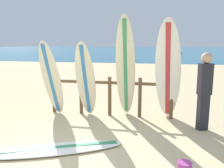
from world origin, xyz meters
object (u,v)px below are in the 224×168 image
at_px(surfboard_rack, 110,92).
at_px(small_boat_offshore, 173,53).
at_px(surfboard_leaning_center_left, 126,70).
at_px(surfboard_leaning_center, 168,73).
at_px(surfboard_leaning_far_left, 52,79).
at_px(surfboard_leaning_left, 86,81).
at_px(surfboard_lying_on_sand, 53,149).
at_px(beachgoer_standing, 204,88).

bearing_deg(surfboard_rack, small_boat_offshore, 84.01).
height_order(surfboard_leaning_center_left, small_boat_offshore, surfboard_leaning_center_left).
relative_size(surfboard_leaning_center_left, surfboard_leaning_center, 1.04).
xyz_separation_m(surfboard_leaning_far_left, surfboard_leaning_center, (2.85, 0.06, 0.23)).
xyz_separation_m(surfboard_leaning_center_left, surfboard_leaning_center, (0.98, -0.03, -0.05)).
distance_m(surfboard_rack, surfboard_leaning_left, 0.72).
relative_size(surfboard_leaning_far_left, surfboard_leaning_center, 0.81).
relative_size(surfboard_leaning_center_left, small_boat_offshore, 0.86).
bearing_deg(small_boat_offshore, surfboard_leaning_left, -96.83).
relative_size(surfboard_leaning_far_left, surfboard_leaning_left, 1.01).
bearing_deg(surfboard_leaning_far_left, surfboard_leaning_left, 1.60).
bearing_deg(surfboard_leaning_center_left, surfboard_lying_on_sand, -117.41).
distance_m(surfboard_leaning_far_left, surfboard_lying_on_sand, 2.24).
bearing_deg(surfboard_leaning_center_left, beachgoer_standing, -10.57).
bearing_deg(surfboard_leaning_center, small_boat_offshore, 86.54).
height_order(surfboard_leaning_center, beachgoer_standing, surfboard_leaning_center).
bearing_deg(surfboard_lying_on_sand, small_boat_offshore, 83.49).
distance_m(surfboard_leaning_left, surfboard_lying_on_sand, 2.08).
bearing_deg(surfboard_leaning_left, surfboard_leaning_center_left, 3.60).
height_order(surfboard_rack, surfboard_leaning_left, surfboard_leaning_left).
relative_size(surfboard_rack, surfboard_lying_on_sand, 1.29).
xyz_separation_m(surfboard_rack, surfboard_leaning_center, (1.43, -0.32, 0.57)).
distance_m(surfboard_leaning_center, beachgoer_standing, 0.86).
height_order(beachgoer_standing, small_boat_offshore, beachgoer_standing).
xyz_separation_m(surfboard_lying_on_sand, beachgoer_standing, (2.74, 1.60, 0.89)).
bearing_deg(small_boat_offshore, surfboard_rack, -95.99).
bearing_deg(small_boat_offshore, surfboard_leaning_center_left, -95.17).
relative_size(surfboard_lying_on_sand, small_boat_offshore, 0.86).
relative_size(surfboard_leaning_center_left, beachgoer_standing, 1.48).
relative_size(surfboard_rack, surfboard_leaning_center, 1.34).
height_order(surfboard_rack, surfboard_leaning_far_left, surfboard_leaning_far_left).
xyz_separation_m(surfboard_rack, surfboard_leaning_center_left, (0.45, -0.29, 0.62)).
xyz_separation_m(surfboard_rack, beachgoer_standing, (2.19, -0.61, 0.30)).
height_order(surfboard_leaning_far_left, surfboard_leaning_center, surfboard_leaning_center).
bearing_deg(beachgoer_standing, surfboard_leaning_far_left, 176.21).
xyz_separation_m(surfboard_lying_on_sand, small_boat_offshore, (3.98, 34.90, 0.22)).
bearing_deg(small_boat_offshore, surfboard_lying_on_sand, -96.51).
bearing_deg(surfboard_leaning_center, surfboard_leaning_left, -179.08).
bearing_deg(beachgoer_standing, surfboard_leaning_left, 174.46).
bearing_deg(surfboard_leaning_center_left, surfboard_rack, 147.08).
bearing_deg(surfboard_leaning_far_left, surfboard_rack, 14.82).
distance_m(surfboard_leaning_left, small_boat_offshore, 33.28).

